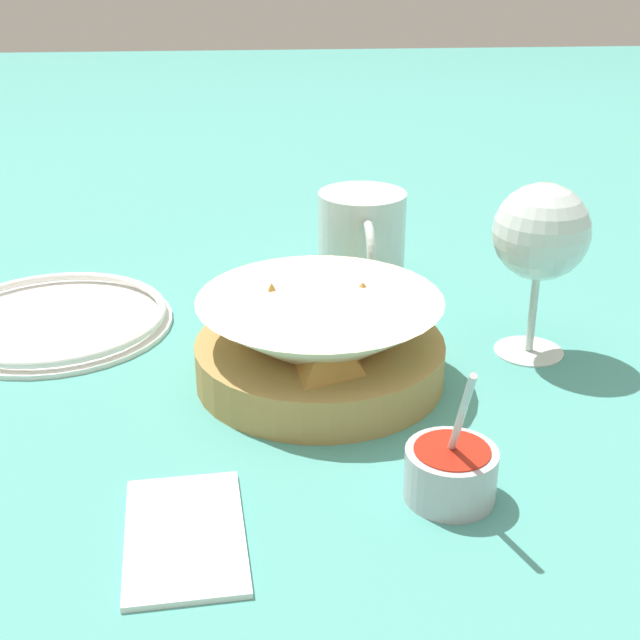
# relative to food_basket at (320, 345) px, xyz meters

# --- Properties ---
(ground_plane) EXTENTS (4.00, 4.00, 0.00)m
(ground_plane) POSITION_rel_food_basket_xyz_m (-0.00, 0.02, -0.03)
(ground_plane) COLOR teal
(food_basket) EXTENTS (0.21, 0.21, 0.08)m
(food_basket) POSITION_rel_food_basket_xyz_m (0.00, 0.00, 0.00)
(food_basket) COLOR #B2894C
(food_basket) RESTS_ON ground_plane
(sauce_cup) EXTENTS (0.07, 0.06, 0.11)m
(sauce_cup) POSITION_rel_food_basket_xyz_m (0.17, 0.07, -0.01)
(sauce_cup) COLOR #B7B7BC
(sauce_cup) RESTS_ON ground_plane
(wine_glass) EXTENTS (0.08, 0.08, 0.15)m
(wine_glass) POSITION_rel_food_basket_xyz_m (-0.04, 0.19, 0.08)
(wine_glass) COLOR silver
(wine_glass) RESTS_ON ground_plane
(beer_mug) EXTENTS (0.13, 0.09, 0.10)m
(beer_mug) POSITION_rel_food_basket_xyz_m (-0.21, 0.06, 0.01)
(beer_mug) COLOR silver
(beer_mug) RESTS_ON ground_plane
(side_plate) EXTENTS (0.22, 0.22, 0.01)m
(side_plate) POSITION_rel_food_basket_xyz_m (-0.13, -0.24, -0.03)
(side_plate) COLOR white
(side_plate) RESTS_ON ground_plane
(napkin) EXTENTS (0.13, 0.08, 0.01)m
(napkin) POSITION_rel_food_basket_xyz_m (0.20, -0.10, -0.03)
(napkin) COLOR white
(napkin) RESTS_ON ground_plane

